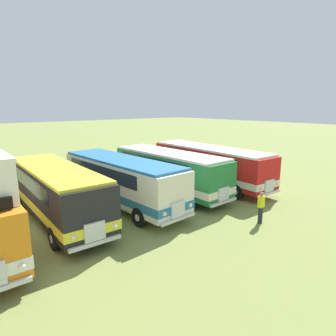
{
  "coord_description": "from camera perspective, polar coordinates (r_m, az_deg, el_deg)",
  "views": [
    {
      "loc": [
        -2.91,
        -14.91,
        6.16
      ],
      "look_at": [
        10.01,
        0.64,
        1.77
      ],
      "focal_mm": 30.99,
      "sensor_mm": 36.0,
      "label": 1
    }
  ],
  "objects": [
    {
      "name": "ground_plane",
      "position": [
        16.39,
        -26.96,
        -11.24
      ],
      "size": [
        200.0,
        200.0,
        0.0
      ],
      "primitive_type": "plane",
      "color": "olive"
    },
    {
      "name": "bus_fifth_in_row",
      "position": [
        16.64,
        -21.23,
        -3.99
      ],
      "size": [
        2.82,
        9.83,
        2.99
      ],
      "color": "black",
      "rests_on": "ground"
    },
    {
      "name": "bus_sixth_in_row",
      "position": [
        18.1,
        -9.28,
        -2.02
      ],
      "size": [
        3.04,
        10.15,
        2.99
      ],
      "color": "silver",
      "rests_on": "ground"
    },
    {
      "name": "bus_seventh_in_row",
      "position": [
        20.42,
        0.09,
        -0.23
      ],
      "size": [
        2.75,
        9.89,
        2.99
      ],
      "color": "#237538",
      "rests_on": "ground"
    },
    {
      "name": "bus_eighth_in_row",
      "position": [
        22.98,
        7.95,
        1.07
      ],
      "size": [
        3.02,
        11.11,
        2.99
      ],
      "color": "red",
      "rests_on": "ground"
    },
    {
      "name": "marshal_person",
      "position": [
        16.2,
        17.8,
        -7.37
      ],
      "size": [
        0.36,
        0.24,
        1.73
      ],
      "color": "#23232D",
      "rests_on": "ground"
    }
  ]
}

